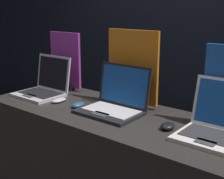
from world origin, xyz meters
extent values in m
cube|color=black|center=(0.00, 1.48, 1.40)|extent=(8.00, 0.05, 2.80)
cube|color=#282623|center=(0.00, 0.32, 0.43)|extent=(1.80, 0.64, 0.85)
cube|color=#B7B7BC|center=(-0.66, 0.26, 0.86)|extent=(0.34, 0.27, 0.02)
cube|color=black|center=(-0.66, 0.28, 0.87)|extent=(0.30, 0.19, 0.00)
cube|color=#3F3F42|center=(-0.66, 0.18, 0.87)|extent=(0.10, 0.06, 0.00)
cube|color=#B7B7BC|center=(-0.66, 0.42, 1.00)|extent=(0.34, 0.06, 0.26)
cube|color=black|center=(-0.66, 0.41, 1.00)|extent=(0.31, 0.04, 0.23)
ellipsoid|color=#B2B2B7|center=(-0.43, 0.26, 0.86)|extent=(0.07, 0.12, 0.03)
cube|color=black|center=(-0.66, 0.55, 0.86)|extent=(0.17, 0.07, 0.02)
cube|color=purple|center=(-0.66, 0.55, 1.09)|extent=(0.32, 0.02, 0.43)
cube|color=black|center=(0.00, 0.29, 0.86)|extent=(0.39, 0.27, 0.02)
cube|color=#B7B7B7|center=(0.00, 0.31, 0.87)|extent=(0.34, 0.19, 0.00)
cube|color=#3F3F42|center=(0.00, 0.21, 0.87)|extent=(0.11, 0.06, 0.00)
cube|color=black|center=(0.00, 0.44, 1.00)|extent=(0.39, 0.06, 0.27)
cube|color=#194C99|center=(0.00, 0.44, 1.00)|extent=(0.35, 0.04, 0.23)
ellipsoid|color=navy|center=(-0.24, 0.26, 0.87)|extent=(0.07, 0.10, 0.03)
cube|color=black|center=(0.00, 0.53, 0.86)|extent=(0.21, 0.07, 0.02)
cube|color=orange|center=(0.00, 0.53, 1.11)|extent=(0.39, 0.02, 0.48)
cube|color=silver|center=(0.65, 0.30, 0.86)|extent=(0.35, 0.27, 0.02)
cube|color=#2D2D30|center=(0.65, 0.32, 0.87)|extent=(0.31, 0.19, 0.00)
cube|color=#3F3F42|center=(0.65, 0.22, 0.87)|extent=(0.10, 0.06, 0.00)
ellipsoid|color=black|center=(0.41, 0.30, 0.87)|extent=(0.07, 0.09, 0.04)
camera|label=1|loc=(1.16, -1.12, 1.50)|focal=50.00mm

